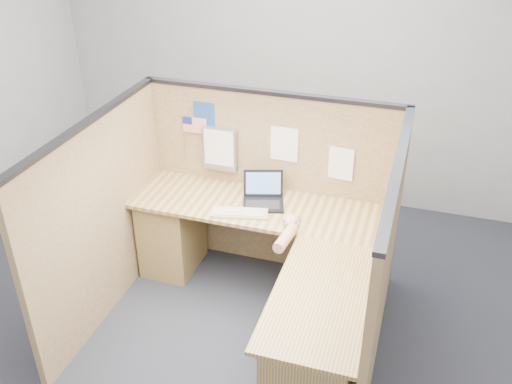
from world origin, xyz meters
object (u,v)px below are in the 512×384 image
(keyboard, at_px, (239,213))
(mouse, at_px, (291,222))
(l_desk, at_px, (267,276))
(laptop, at_px, (266,196))

(keyboard, distance_m, mouse, 0.40)
(l_desk, height_order, keyboard, keyboard)
(mouse, bearing_deg, keyboard, 176.87)
(l_desk, xyz_separation_m, keyboard, (-0.28, 0.22, 0.35))
(laptop, relative_size, mouse, 3.10)
(keyboard, bearing_deg, mouse, -15.69)
(l_desk, relative_size, mouse, 16.30)
(l_desk, distance_m, mouse, 0.43)
(laptop, height_order, mouse, laptop)
(keyboard, relative_size, mouse, 3.70)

